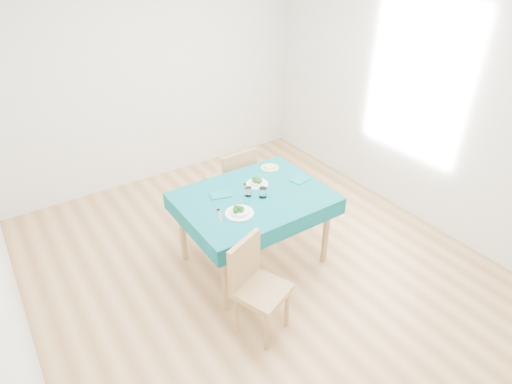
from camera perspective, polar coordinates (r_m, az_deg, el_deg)
room_shell at (r=3.53m, az=-0.00°, el=6.88°), size 4.02×4.52×2.73m
table at (r=4.10m, az=-0.29°, el=-4.98°), size 1.34×1.02×0.76m
chair_near at (r=3.39m, az=0.80°, el=-12.52°), size 0.50×0.52×0.94m
chair_far at (r=4.74m, az=-3.47°, el=2.61°), size 0.44×0.48×1.06m
bowl_near at (r=3.63m, az=-2.23°, el=-2.42°), size 0.25×0.25×0.08m
bowl_far at (r=4.04m, az=0.17°, el=1.40°), size 0.21×0.21×0.06m
fork_near at (r=3.64m, az=-4.85°, el=-3.12°), size 0.09×0.19×0.00m
knife_near at (r=3.75m, az=-1.76°, el=-1.89°), size 0.10×0.19×0.00m
fork_far at (r=3.99m, az=-1.15°, el=0.44°), size 0.09×0.19×0.00m
knife_far at (r=4.17m, az=5.40°, el=1.74°), size 0.05×0.21×0.00m
napkin_near at (r=3.91m, az=-4.75°, el=-0.35°), size 0.22×0.18×0.01m
napkin_far at (r=4.16m, az=5.96°, el=1.70°), size 0.21×0.16×0.01m
tumbler_center at (r=3.87m, az=-1.04°, el=0.05°), size 0.06×0.06×0.08m
tumbler_side at (r=3.85m, az=0.93°, el=-0.07°), size 0.07×0.07×0.09m
side_plate at (r=4.34m, az=1.86°, el=3.25°), size 0.19×0.19×0.01m
bread_slice at (r=4.34m, az=1.86°, el=3.39°), size 0.10×0.10×0.01m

